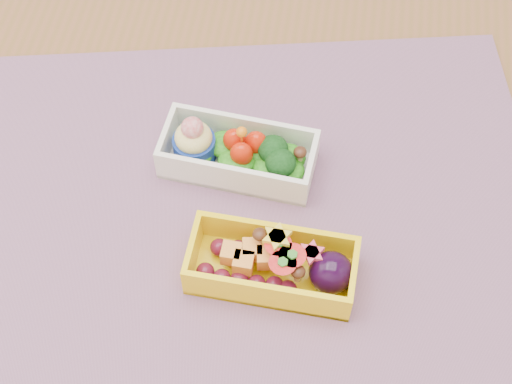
# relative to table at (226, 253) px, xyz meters

# --- Properties ---
(table) EXTENTS (1.20, 0.80, 0.75)m
(table) POSITION_rel_table_xyz_m (0.00, 0.00, 0.00)
(table) COLOR brown
(table) RESTS_ON ground
(placemat) EXTENTS (0.64, 0.54, 0.00)m
(placemat) POSITION_rel_table_xyz_m (0.03, -0.01, 0.10)
(placemat) COLOR slate
(placemat) RESTS_ON table
(bento_white) EXTENTS (0.15, 0.08, 0.06)m
(bento_white) POSITION_rel_table_xyz_m (0.01, 0.04, 0.12)
(bento_white) COLOR white
(bento_white) RESTS_ON placemat
(bento_yellow) EXTENTS (0.15, 0.07, 0.05)m
(bento_yellow) POSITION_rel_table_xyz_m (0.06, -0.07, 0.12)
(bento_yellow) COLOR yellow
(bento_yellow) RESTS_ON placemat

